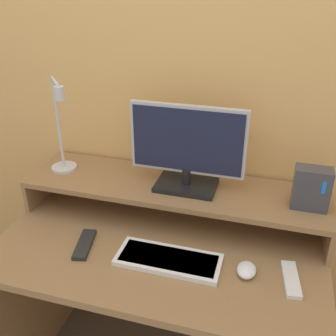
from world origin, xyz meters
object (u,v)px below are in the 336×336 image
(desk_lamp, at_px, (61,137))
(remote_control, at_px, (85,244))
(remote_secondary, at_px, (291,279))
(mouse, at_px, (247,270))
(monitor, at_px, (187,148))
(keyboard, at_px, (168,260))
(router_dock, at_px, (311,188))

(desk_lamp, xyz_separation_m, remote_control, (0.21, -0.27, -0.30))
(desk_lamp, bearing_deg, remote_secondary, -14.46)
(mouse, bearing_deg, monitor, 135.48)
(desk_lamp, relative_size, mouse, 4.69)
(keyboard, height_order, remote_secondary, keyboard)
(mouse, bearing_deg, remote_control, -178.28)
(remote_control, bearing_deg, monitor, 42.92)
(keyboard, bearing_deg, remote_secondary, 2.93)
(desk_lamp, xyz_separation_m, remote_secondary, (0.94, -0.24, -0.30))
(router_dock, height_order, keyboard, router_dock)
(keyboard, height_order, remote_control, keyboard)
(keyboard, distance_m, remote_control, 0.32)
(remote_control, bearing_deg, keyboard, 0.62)
(mouse, bearing_deg, desk_lamp, 162.60)
(keyboard, xyz_separation_m, remote_secondary, (0.41, 0.02, -0.00))
(desk_lamp, bearing_deg, router_dock, 0.15)
(desk_lamp, height_order, mouse, desk_lamp)
(desk_lamp, bearing_deg, mouse, -17.40)
(remote_secondary, bearing_deg, desk_lamp, 165.54)
(router_dock, bearing_deg, desk_lamp, -179.85)
(keyboard, relative_size, remote_secondary, 2.14)
(router_dock, height_order, remote_secondary, router_dock)
(monitor, xyz_separation_m, desk_lamp, (-0.52, -0.02, -0.01))
(monitor, height_order, desk_lamp, desk_lamp)
(keyboard, xyz_separation_m, remote_control, (-0.32, -0.00, -0.00))
(monitor, distance_m, keyboard, 0.42)
(monitor, distance_m, remote_control, 0.52)
(desk_lamp, relative_size, remote_control, 2.31)
(desk_lamp, distance_m, mouse, 0.88)
(monitor, height_order, remote_secondary, monitor)
(desk_lamp, xyz_separation_m, keyboard, (0.53, -0.26, -0.29))
(monitor, height_order, router_dock, monitor)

